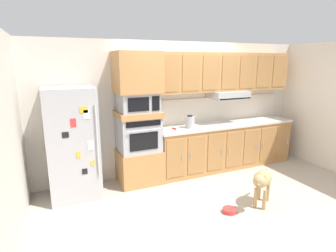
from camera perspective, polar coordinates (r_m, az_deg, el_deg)
The scene contains 18 objects.
ground_plane at distance 4.88m, azimuth 7.72°, elevation -12.81°, with size 9.60×9.60×0.00m, color #B2A899.
back_kitchen_wall at distance 5.43m, azimuth 2.01°, elevation 3.88°, with size 6.20×0.12×2.50m, color beige.
side_panel_left at distance 3.84m, azimuth -30.00°, elevation -1.90°, with size 0.12×7.10×2.50m, color beige.
side_panel_right at distance 6.40m, azimuth 30.05°, elevation 3.53°, with size 0.12×7.10×2.50m, color silver.
refrigerator at distance 4.58m, azimuth -19.23°, elevation -3.43°, with size 0.76×0.73×1.76m.
oven_base_cabinet at distance 5.03m, azimuth -5.96°, elevation -8.23°, with size 0.74×0.62×0.60m, color #B77F47.
built_in_oven at distance 4.84m, azimuth -6.12°, elevation -1.61°, with size 0.70×0.62×0.60m.
appliance_mid_shelf at distance 4.76m, azimuth -6.24°, elevation 2.46°, with size 0.74×0.62×0.10m, color #B77F47.
microwave at distance 4.73m, azimuth -6.29°, elevation 4.96°, with size 0.64×0.54×0.32m.
appliance_upper_cabinet at distance 4.68m, azimuth -6.46°, elevation 11.03°, with size 0.74×0.62×0.68m, color #B77F47.
lower_cabinet_run at distance 5.77m, azimuth 11.71°, elevation -4.10°, with size 2.94×0.63×0.88m.
countertop_slab at distance 5.66m, azimuth 11.91°, elevation 0.36°, with size 2.98×0.64×0.04m, color beige.
backsplash_panel at distance 5.84m, azimuth 10.39°, elevation 3.53°, with size 2.98×0.02×0.50m, color silver.
upper_cabinet_with_hood at distance 5.63m, azimuth 11.71°, elevation 10.62°, with size 2.94×0.48×0.88m.
screwdriver at distance 5.05m, azimuth 1.38°, elevation -0.52°, with size 0.15×0.14×0.03m.
electric_kettle at distance 5.14m, azimuth 4.54°, elevation 0.84°, with size 0.17×0.17×0.24m.
dog at distance 4.39m, azimuth 18.97°, elevation -10.62°, with size 0.65×0.51×0.60m.
dog_food_bowl at distance 4.26m, azimuth 12.62°, elevation -16.69°, with size 0.20×0.20×0.06m.
Camera 1 is at (-2.34, -3.71, 2.14)m, focal length 29.41 mm.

